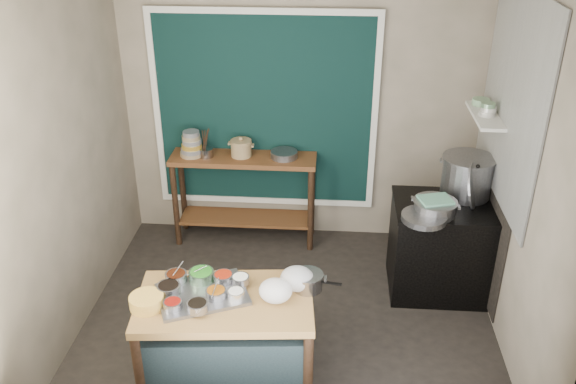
# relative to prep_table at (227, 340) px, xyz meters

# --- Properties ---
(floor) EXTENTS (3.50, 3.00, 0.02)m
(floor) POSITION_rel_prep_table_xyz_m (0.40, 0.75, -0.39)
(floor) COLOR black
(floor) RESTS_ON ground
(back_wall) EXTENTS (3.50, 0.02, 2.80)m
(back_wall) POSITION_rel_prep_table_xyz_m (0.40, 2.26, 1.02)
(back_wall) COLOR gray
(back_wall) RESTS_ON floor
(left_wall) EXTENTS (0.02, 3.00, 2.80)m
(left_wall) POSITION_rel_prep_table_xyz_m (-1.36, 0.75, 1.02)
(left_wall) COLOR gray
(left_wall) RESTS_ON floor
(right_wall) EXTENTS (0.02, 3.00, 2.80)m
(right_wall) POSITION_rel_prep_table_xyz_m (2.16, 0.75, 1.02)
(right_wall) COLOR gray
(right_wall) RESTS_ON floor
(curtain_panel) EXTENTS (2.10, 0.02, 1.90)m
(curtain_panel) POSITION_rel_prep_table_xyz_m (0.05, 2.22, 0.98)
(curtain_panel) COLOR black
(curtain_panel) RESTS_ON back_wall
(curtain_frame) EXTENTS (2.22, 0.03, 2.02)m
(curtain_frame) POSITION_rel_prep_table_xyz_m (0.05, 2.21, 0.98)
(curtain_frame) COLOR beige
(curtain_frame) RESTS_ON back_wall
(tile_panel) EXTENTS (0.02, 1.70, 1.70)m
(tile_panel) POSITION_rel_prep_table_xyz_m (2.13, 1.30, 1.48)
(tile_panel) COLOR #B2B2AA
(tile_panel) RESTS_ON right_wall
(soot_patch) EXTENTS (0.01, 1.30, 1.30)m
(soot_patch) POSITION_rel_prep_table_xyz_m (2.14, 1.40, 0.32)
(soot_patch) COLOR black
(soot_patch) RESTS_ON right_wall
(wall_shelf) EXTENTS (0.22, 0.70, 0.03)m
(wall_shelf) POSITION_rel_prep_table_xyz_m (2.03, 1.60, 1.23)
(wall_shelf) COLOR beige
(wall_shelf) RESTS_ON right_wall
(prep_table) EXTENTS (1.31, 0.83, 0.75)m
(prep_table) POSITION_rel_prep_table_xyz_m (0.00, 0.00, 0.00)
(prep_table) COLOR olive
(prep_table) RESTS_ON floor
(back_counter) EXTENTS (1.45, 0.40, 0.95)m
(back_counter) POSITION_rel_prep_table_xyz_m (-0.15, 2.03, 0.10)
(back_counter) COLOR #583019
(back_counter) RESTS_ON floor
(stove_block) EXTENTS (0.90, 0.68, 0.85)m
(stove_block) POSITION_rel_prep_table_xyz_m (1.75, 1.30, 0.05)
(stove_block) COLOR black
(stove_block) RESTS_ON floor
(stove_top) EXTENTS (0.92, 0.69, 0.03)m
(stove_top) POSITION_rel_prep_table_xyz_m (1.75, 1.30, 0.49)
(stove_top) COLOR black
(stove_top) RESTS_ON stove_block
(condiment_tray) EXTENTS (0.74, 0.65, 0.03)m
(condiment_tray) POSITION_rel_prep_table_xyz_m (-0.17, 0.03, 0.39)
(condiment_tray) COLOR gray
(condiment_tray) RESTS_ON prep_table
(condiment_bowls) EXTENTS (0.64, 0.52, 0.07)m
(condiment_bowls) POSITION_rel_prep_table_xyz_m (-0.18, 0.06, 0.43)
(condiment_bowls) COLOR gray
(condiment_bowls) RESTS_ON condiment_tray
(yellow_basin) EXTENTS (0.27, 0.27, 0.09)m
(yellow_basin) POSITION_rel_prep_table_xyz_m (-0.52, -0.13, 0.42)
(yellow_basin) COLOR #E59F48
(yellow_basin) RESTS_ON prep_table
(saucepan) EXTENTS (0.27, 0.27, 0.13)m
(saucepan) POSITION_rel_prep_table_xyz_m (0.58, 0.17, 0.44)
(saucepan) COLOR gray
(saucepan) RESTS_ON prep_table
(plastic_bag_a) EXTENTS (0.24, 0.20, 0.18)m
(plastic_bag_a) POSITION_rel_prep_table_xyz_m (0.36, 0.01, 0.46)
(plastic_bag_a) COLOR white
(plastic_bag_a) RESTS_ON prep_table
(plastic_bag_b) EXTENTS (0.27, 0.24, 0.18)m
(plastic_bag_b) POSITION_rel_prep_table_xyz_m (0.51, 0.16, 0.47)
(plastic_bag_b) COLOR white
(plastic_bag_b) RESTS_ON prep_table
(bowl_stack) EXTENTS (0.23, 0.23, 0.26)m
(bowl_stack) POSITION_rel_prep_table_xyz_m (-0.66, 2.01, 0.69)
(bowl_stack) COLOR tan
(bowl_stack) RESTS_ON back_counter
(utensil_cup) EXTENTS (0.16, 0.16, 0.09)m
(utensil_cup) POSITION_rel_prep_table_xyz_m (-0.52, 2.00, 0.62)
(utensil_cup) COLOR gray
(utensil_cup) RESTS_ON back_counter
(ceramic_crock) EXTENTS (0.25, 0.25, 0.15)m
(ceramic_crock) POSITION_rel_prep_table_xyz_m (-0.17, 2.04, 0.65)
(ceramic_crock) COLOR olive
(ceramic_crock) RESTS_ON back_counter
(wide_bowl) EXTENTS (0.30, 0.30, 0.07)m
(wide_bowl) POSITION_rel_prep_table_xyz_m (0.26, 2.04, 0.61)
(wide_bowl) COLOR gray
(wide_bowl) RESTS_ON back_counter
(stock_pot) EXTENTS (0.53, 0.53, 0.37)m
(stock_pot) POSITION_rel_prep_table_xyz_m (1.92, 1.50, 0.69)
(stock_pot) COLOR gray
(stock_pot) RESTS_ON stove_top
(pot_lid) EXTENTS (0.22, 0.41, 0.39)m
(pot_lid) POSITION_rel_prep_table_xyz_m (1.93, 1.29, 0.70)
(pot_lid) COLOR gray
(pot_lid) RESTS_ON stove_top
(steamer) EXTENTS (0.48, 0.48, 0.12)m
(steamer) POSITION_rel_prep_table_xyz_m (1.61, 1.13, 0.57)
(steamer) COLOR gray
(steamer) RESTS_ON stove_top
(green_cloth) EXTENTS (0.31, 0.27, 0.02)m
(green_cloth) POSITION_rel_prep_table_xyz_m (1.61, 1.13, 0.64)
(green_cloth) COLOR #64A18D
(green_cloth) RESTS_ON steamer
(shallow_pan) EXTENTS (0.45, 0.45, 0.05)m
(shallow_pan) POSITION_rel_prep_table_xyz_m (1.51, 1.01, 0.53)
(shallow_pan) COLOR gray
(shallow_pan) RESTS_ON stove_top
(shelf_bowl_stack) EXTENTS (0.14, 0.14, 0.11)m
(shelf_bowl_stack) POSITION_rel_prep_table_xyz_m (2.03, 1.56, 1.29)
(shelf_bowl_stack) COLOR silver
(shelf_bowl_stack) RESTS_ON wall_shelf
(shelf_bowl_green) EXTENTS (0.20, 0.20, 0.06)m
(shelf_bowl_green) POSITION_rel_prep_table_xyz_m (2.03, 1.83, 1.27)
(shelf_bowl_green) COLOR gray
(shelf_bowl_green) RESTS_ON wall_shelf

